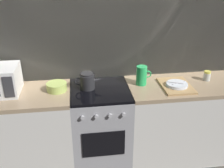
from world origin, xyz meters
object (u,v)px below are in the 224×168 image
Objects in this scene: mixing_bowl at (57,87)px; spice_jar at (207,76)px; dish_pile at (176,85)px; stove_unit at (101,127)px; pitcher at (142,75)px; kettle at (87,81)px.

spice_jar is at bearing 1.04° from mixing_bowl.
dish_pile is 3.81× the size of spice_jar.
stove_unit is at bearing 176.12° from dish_pile.
dish_pile is at bearing -18.35° from pitcher.
mixing_bowl is at bearing 175.35° from stove_unit.
spice_jar reaches higher than dish_pile.
dish_pile is 0.40m from spice_jar.
kettle is (-0.12, 0.04, 0.53)m from stove_unit.
spice_jar is at bearing 3.13° from stove_unit.
kettle is 0.71× the size of dish_pile.
pitcher is 0.50× the size of dish_pile.
dish_pile is at bearing -4.15° from mixing_bowl.
mixing_bowl is (-0.43, 0.03, 0.49)m from stove_unit.
kettle is at bearing 162.47° from stove_unit.
spice_jar is at bearing 1.14° from kettle.
stove_unit is at bearing -4.65° from mixing_bowl.
pitcher is at bearing 7.70° from stove_unit.
dish_pile is at bearing -3.88° from stove_unit.
kettle is at bearing 0.64° from mixing_bowl.
pitcher reaches higher than kettle.
mixing_bowl is at bearing -179.36° from kettle.
mixing_bowl is at bearing -178.96° from spice_jar.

